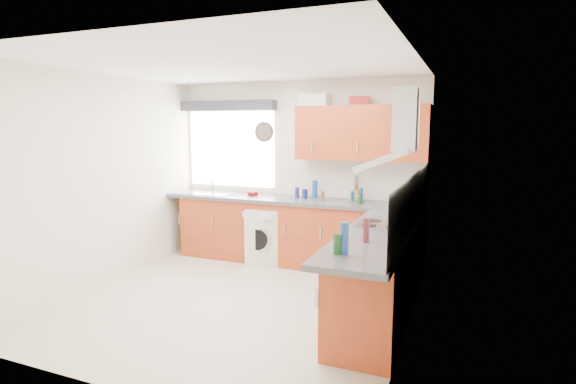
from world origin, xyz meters
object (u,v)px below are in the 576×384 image
at_px(extractor_hood, 397,138).
at_px(washing_machine, 266,235).
at_px(upper_cabinets, 361,133).
at_px(oven, 382,272).

height_order(extractor_hood, washing_machine, extractor_hood).
xyz_separation_m(extractor_hood, washing_machine, (-1.91, 1.10, -1.38)).
bearing_deg(washing_machine, upper_cabinets, -9.06).
xyz_separation_m(oven, extractor_hood, (0.10, -0.00, 1.34)).
height_order(extractor_hood, upper_cabinets, upper_cabinets).
relative_size(oven, extractor_hood, 1.09).
xyz_separation_m(upper_cabinets, washing_machine, (-1.26, -0.23, -1.41)).
xyz_separation_m(extractor_hood, upper_cabinets, (-0.65, 1.33, 0.03)).
bearing_deg(upper_cabinets, washing_machine, -169.84).
distance_m(oven, upper_cabinets, 1.99).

